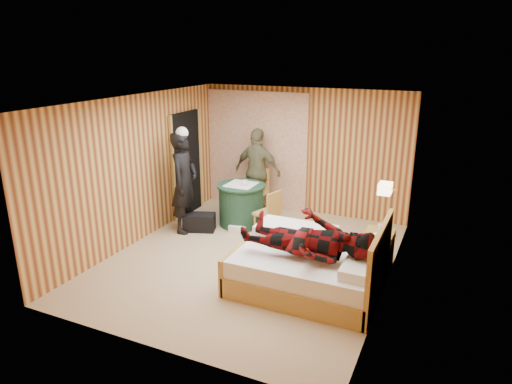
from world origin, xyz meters
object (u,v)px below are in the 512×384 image
at_px(bed, 310,267).
at_px(chair_near, 270,210).
at_px(wall_lamp, 385,188).
at_px(nightstand, 377,250).
at_px(woman_standing, 184,182).
at_px(duffel_bag, 199,222).
at_px(round_table, 241,204).
at_px(man_at_table, 258,171).
at_px(chair_far, 257,187).
at_px(man_on_bed, 308,229).

xyz_separation_m(bed, chair_near, (-1.22, 1.45, 0.18)).
xyz_separation_m(wall_lamp, chair_near, (-2.01, 0.54, -0.81)).
relative_size(nightstand, woman_standing, 0.33).
relative_size(chair_near, duffel_bag, 1.48).
xyz_separation_m(round_table, man_at_table, (-0.00, 0.75, 0.46)).
relative_size(bed, man_at_table, 1.15).
bearing_deg(man_at_table, nightstand, 156.44).
relative_size(bed, chair_near, 2.37).
xyz_separation_m(wall_lamp, woman_standing, (-3.51, 0.14, -0.38)).
relative_size(bed, nightstand, 3.32).
relative_size(wall_lamp, duffel_bag, 0.46).
height_order(wall_lamp, man_at_table, man_at_table).
distance_m(nightstand, chair_far, 3.07).
bearing_deg(chair_far, nightstand, -23.46).
bearing_deg(bed, wall_lamp, 48.56).
bearing_deg(chair_near, round_table, -94.69).
relative_size(chair_far, duffel_bag, 1.64).
distance_m(duffel_bag, man_on_bed, 2.97).
xyz_separation_m(wall_lamp, chair_far, (-2.72, 1.54, -0.76)).
height_order(bed, man_at_table, man_at_table).
height_order(nightstand, chair_near, chair_near).
xyz_separation_m(woman_standing, man_on_bed, (2.74, -1.27, 0.04)).
bearing_deg(man_on_bed, round_table, 134.78).
xyz_separation_m(nightstand, man_at_table, (-2.68, 1.53, 0.56)).
bearing_deg(man_on_bed, chair_far, 126.00).
xyz_separation_m(bed, chair_far, (-1.92, 2.45, 0.23)).
height_order(duffel_bag, man_on_bed, man_on_bed).
bearing_deg(wall_lamp, round_table, 162.94).
height_order(round_table, chair_near, chair_near).
bearing_deg(chair_near, wall_lamp, 92.46).
relative_size(chair_near, woman_standing, 0.46).
height_order(bed, woman_standing, woman_standing).
bearing_deg(woman_standing, man_on_bed, -121.81).
relative_size(nightstand, chair_near, 0.71).
relative_size(chair_near, man_at_table, 0.49).
distance_m(bed, woman_standing, 2.97).
xyz_separation_m(wall_lamp, round_table, (-2.72, 0.84, -0.90)).
distance_m(bed, man_at_table, 3.20).
height_order(woman_standing, man_at_table, woman_standing).
relative_size(round_table, chair_near, 1.07).
bearing_deg(woman_standing, chair_near, -81.79).
height_order(nightstand, duffel_bag, nightstand).
distance_m(wall_lamp, chair_far, 3.22).
height_order(wall_lamp, nightstand, wall_lamp).
relative_size(wall_lamp, man_at_table, 0.15).
xyz_separation_m(wall_lamp, nightstand, (-0.04, 0.06, -1.00)).
height_order(round_table, man_on_bed, man_on_bed).
height_order(woman_standing, man_on_bed, man_on_bed).
bearing_deg(bed, woman_standing, 159.00).
bearing_deg(chair_near, duffel_bag, -58.65).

